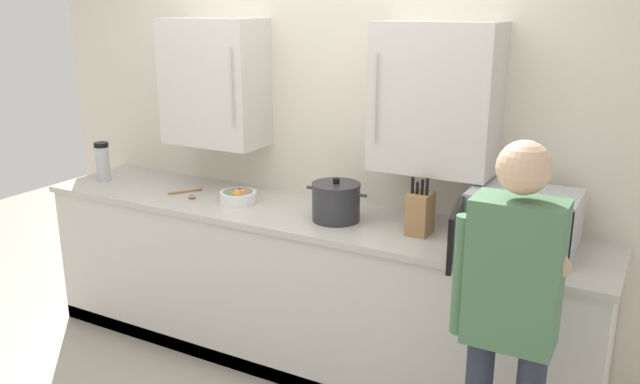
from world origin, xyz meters
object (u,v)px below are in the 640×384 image
at_px(knife_block, 420,213).
at_px(thermos_flask, 103,161).
at_px(person_figure, 510,306).
at_px(wooden_spoon, 189,194).
at_px(stock_pot, 336,202).
at_px(microwave_oven, 517,219).
at_px(fruit_bowl, 238,196).

height_order(knife_block, thermos_flask, knife_block).
height_order(thermos_flask, person_figure, person_figure).
xyz_separation_m(wooden_spoon, stock_pot, (1.01, 0.02, 0.09)).
xyz_separation_m(thermos_flask, person_figure, (2.83, -0.63, -0.11)).
relative_size(microwave_oven, person_figure, 0.46).
bearing_deg(fruit_bowl, stock_pot, 0.64).
xyz_separation_m(microwave_oven, fruit_bowl, (-1.60, -0.08, -0.10)).
bearing_deg(microwave_oven, fruit_bowl, -177.24).
bearing_deg(thermos_flask, knife_block, 0.93).
xyz_separation_m(microwave_oven, knife_block, (-0.47, -0.05, -0.03)).
bearing_deg(microwave_oven, wooden_spoon, -177.35).
bearing_deg(knife_block, stock_pot, -178.05).
bearing_deg(stock_pot, microwave_oven, 4.21).
xyz_separation_m(stock_pot, fruit_bowl, (-0.65, -0.01, -0.06)).
relative_size(stock_pot, person_figure, 0.22).
height_order(wooden_spoon, knife_block, knife_block).
bearing_deg(knife_block, wooden_spoon, -178.57).
bearing_deg(wooden_spoon, fruit_bowl, 2.17).
bearing_deg(thermos_flask, fruit_bowl, 0.65).
distance_m(microwave_oven, thermos_flask, 2.69).
xyz_separation_m(wooden_spoon, thermos_flask, (-0.72, 0.00, 0.12)).
xyz_separation_m(microwave_oven, wooden_spoon, (-1.96, -0.09, -0.13)).
bearing_deg(person_figure, knife_block, 132.77).
bearing_deg(knife_block, microwave_oven, 6.47).
distance_m(microwave_oven, person_figure, 0.75).
distance_m(thermos_flask, stock_pot, 1.74).
bearing_deg(person_figure, fruit_bowl, 159.68).
distance_m(microwave_oven, knife_block, 0.48).
height_order(microwave_oven, knife_block, knife_block).
height_order(stock_pot, person_figure, person_figure).
relative_size(knife_block, person_figure, 0.19).
xyz_separation_m(wooden_spoon, knife_block, (1.49, 0.04, 0.10)).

